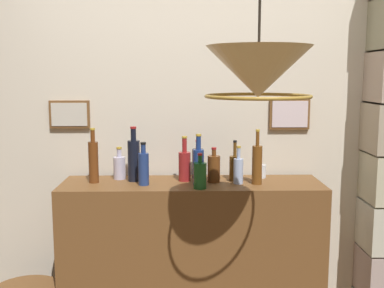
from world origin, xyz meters
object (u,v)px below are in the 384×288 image
at_px(liquor_bottle_scotch, 257,164).
at_px(pendant_lamp, 258,73).
at_px(liquor_bottle_amaro, 119,167).
at_px(liquor_bottle_sherry, 134,159).
at_px(liquor_bottle_rye, 185,165).
at_px(liquor_bottle_bourbon, 200,175).
at_px(liquor_bottle_port, 198,163).
at_px(liquor_bottle_whiskey, 93,161).
at_px(liquor_bottle_tequila, 144,168).
at_px(liquor_bottle_gin, 198,165).
at_px(liquor_bottle_brandy, 238,170).
at_px(glass_tumbler_rocks, 261,171).
at_px(liquor_bottle_mezcal, 235,167).
at_px(liquor_bottle_vodka, 214,168).

distance_m(liquor_bottle_scotch, pendant_lamp, 0.89).
bearing_deg(liquor_bottle_amaro, liquor_bottle_scotch, -10.54).
xyz_separation_m(liquor_bottle_sherry, liquor_bottle_rye, (0.32, -0.00, -0.04)).
height_order(liquor_bottle_bourbon, liquor_bottle_port, liquor_bottle_port).
bearing_deg(liquor_bottle_rye, liquor_bottle_port, 43.52).
height_order(liquor_bottle_bourbon, liquor_bottle_whiskey, liquor_bottle_whiskey).
bearing_deg(liquor_bottle_tequila, liquor_bottle_gin, 2.27).
bearing_deg(liquor_bottle_amaro, liquor_bottle_brandy, -10.86).
xyz_separation_m(liquor_bottle_sherry, pendant_lamp, (0.65, -0.80, 0.53)).
height_order(liquor_bottle_scotch, liquor_bottle_port, liquor_bottle_scotch).
bearing_deg(liquor_bottle_port, glass_tumbler_rocks, 0.23).
bearing_deg(liquor_bottle_mezcal, liquor_bottle_whiskey, -176.39).
relative_size(liquor_bottle_scotch, liquor_bottle_tequila, 1.28).
relative_size(liquor_bottle_bourbon, liquor_bottle_vodka, 0.96).
bearing_deg(glass_tumbler_rocks, liquor_bottle_tequila, -165.69).
bearing_deg(liquor_bottle_scotch, glass_tumbler_rocks, 71.97).
xyz_separation_m(liquor_bottle_rye, liquor_bottle_mezcal, (0.32, 0.02, -0.02)).
xyz_separation_m(liquor_bottle_port, liquor_bottle_brandy, (0.25, -0.16, -0.01)).
bearing_deg(liquor_bottle_port, liquor_bottle_brandy, -33.36).
bearing_deg(liquor_bottle_vodka, liquor_bottle_tequila, -170.87).
xyz_separation_m(liquor_bottle_bourbon, liquor_bottle_port, (-0.00, 0.29, 0.02)).
relative_size(liquor_bottle_amaro, liquor_bottle_port, 0.83).
bearing_deg(pendant_lamp, liquor_bottle_bourbon, 112.11).
height_order(liquor_bottle_amaro, liquor_bottle_port, liquor_bottle_port).
xyz_separation_m(liquor_bottle_tequila, liquor_bottle_vodka, (0.43, 0.07, -0.02)).
xyz_separation_m(liquor_bottle_scotch, glass_tumbler_rocks, (0.06, 0.18, -0.08)).
bearing_deg(liquor_bottle_mezcal, glass_tumbler_rocks, 19.57).
height_order(liquor_bottle_rye, liquor_bottle_brandy, liquor_bottle_rye).
bearing_deg(liquor_bottle_bourbon, liquor_bottle_scotch, 17.17).
relative_size(liquor_bottle_port, liquor_bottle_gin, 0.81).
distance_m(liquor_bottle_tequila, liquor_bottle_brandy, 0.58).
bearing_deg(liquor_bottle_vodka, liquor_bottle_brandy, -15.57).
relative_size(liquor_bottle_mezcal, liquor_bottle_brandy, 1.09).
height_order(liquor_bottle_whiskey, liquor_bottle_port, liquor_bottle_whiskey).
bearing_deg(liquor_bottle_rye, liquor_bottle_scotch, -12.37).
bearing_deg(liquor_bottle_rye, liquor_bottle_whiskey, -176.17).
relative_size(liquor_bottle_bourbon, liquor_bottle_rye, 0.74).
xyz_separation_m(liquor_bottle_bourbon, pendant_lamp, (0.24, -0.59, 0.59)).
distance_m(liquor_bottle_whiskey, pendant_lamp, 1.28).
xyz_separation_m(liquor_bottle_bourbon, liquor_bottle_gin, (-0.01, 0.11, 0.04)).
bearing_deg(liquor_bottle_bourbon, liquor_bottle_brandy, 27.45).
xyz_separation_m(liquor_bottle_brandy, pendant_lamp, (-0.00, -0.71, 0.59)).
relative_size(liquor_bottle_sherry, liquor_bottle_port, 1.38).
bearing_deg(liquor_bottle_sherry, liquor_bottle_tequila, -58.27).
height_order(liquor_bottle_scotch, pendant_lamp, pendant_lamp).
distance_m(liquor_bottle_scotch, glass_tumbler_rocks, 0.21).
relative_size(liquor_bottle_whiskey, glass_tumbler_rocks, 3.98).
xyz_separation_m(liquor_bottle_scotch, liquor_bottle_mezcal, (-0.12, 0.12, -0.04)).
height_order(liquor_bottle_amaro, liquor_bottle_brandy, liquor_bottle_brandy).
relative_size(liquor_bottle_bourbon, liquor_bottle_whiskey, 0.62).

